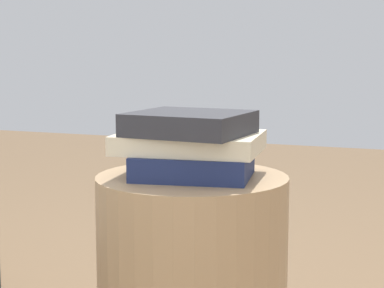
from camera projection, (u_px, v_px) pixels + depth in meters
book_navy at (194, 165)px, 1.33m from camera, size 0.25×0.21×0.05m
book_cream at (190, 142)px, 1.35m from camera, size 0.31×0.24×0.04m
book_charcoal at (192, 123)px, 1.32m from camera, size 0.23×0.22×0.04m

